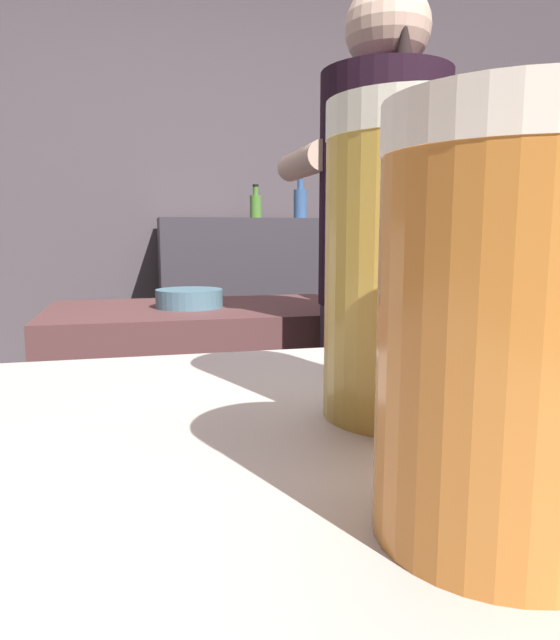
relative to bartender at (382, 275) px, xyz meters
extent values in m
cube|color=#4F464B|center=(-0.23, 1.98, 0.33)|extent=(5.20, 0.10, 2.70)
cube|color=brown|center=(0.12, 0.45, -0.57)|extent=(2.10, 0.60, 0.89)
cube|color=#38333A|center=(-0.08, 1.70, -0.41)|extent=(0.88, 0.36, 1.21)
cube|color=#312734|center=(0.00, 0.00, -0.55)|extent=(0.28, 0.20, 0.94)
cylinder|color=black|center=(0.00, 0.00, 0.22)|extent=(0.34, 0.34, 0.60)
sphere|color=#D3AF95|center=(0.00, 0.00, 0.63)|extent=(0.22, 0.22, 0.22)
cone|color=black|center=(0.00, -0.09, 0.42)|extent=(0.18, 0.18, 0.42)
cylinder|color=#D3AF95|center=(-0.17, 0.16, 0.31)|extent=(0.08, 0.32, 0.08)
cylinder|color=#D3AF95|center=(0.17, 0.17, 0.31)|extent=(0.08, 0.32, 0.08)
cube|color=olive|center=(0.71, 0.42, -0.03)|extent=(0.10, 0.08, 0.20)
cylinder|color=black|center=(0.68, 0.42, 0.11)|extent=(0.02, 0.02, 0.08)
cylinder|color=black|center=(0.71, 0.42, 0.11)|extent=(0.02, 0.02, 0.07)
cylinder|color=black|center=(0.74, 0.42, 0.11)|extent=(0.02, 0.02, 0.07)
cylinder|color=slate|center=(-0.48, 0.44, -0.10)|extent=(0.22, 0.22, 0.06)
cube|color=silver|center=(0.28, 0.40, -0.12)|extent=(0.24, 0.11, 0.01)
cylinder|color=gold|center=(-0.51, -1.18, 0.09)|extent=(0.08, 0.08, 0.14)
cylinder|color=white|center=(-0.51, -1.18, 0.17)|extent=(0.08, 0.08, 0.02)
cylinder|color=orange|center=(-0.53, -1.30, 0.07)|extent=(0.08, 0.08, 0.12)
cylinder|color=white|center=(-0.53, -1.30, 0.14)|extent=(0.08, 0.08, 0.01)
cylinder|color=#4A7E30|center=(0.01, 1.73, 0.25)|extent=(0.06, 0.06, 0.12)
cylinder|color=#4A7E30|center=(0.01, 1.73, 0.34)|extent=(0.03, 0.03, 0.05)
cylinder|color=black|center=(0.01, 1.73, 0.37)|extent=(0.03, 0.03, 0.01)
cylinder|color=#385C8F|center=(0.23, 1.62, 0.27)|extent=(0.07, 0.07, 0.15)
cylinder|color=#385C8F|center=(0.23, 1.62, 0.37)|extent=(0.03, 0.03, 0.06)
cylinder|color=silver|center=(0.23, 1.62, 0.41)|extent=(0.04, 0.04, 0.01)
camera|label=1|loc=(-0.64, -1.45, 0.11)|focal=32.56mm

